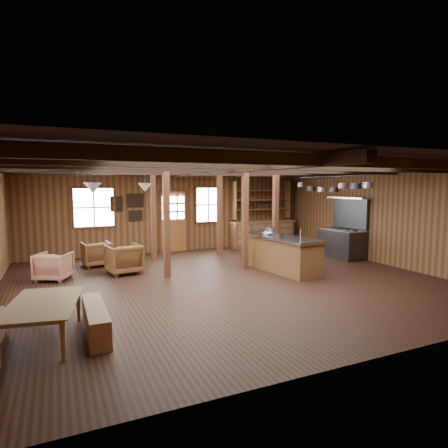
{
  "coord_description": "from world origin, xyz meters",
  "views": [
    {
      "loc": [
        -3.7,
        -8.03,
        2.31
      ],
      "look_at": [
        0.46,
        1.2,
        1.25
      ],
      "focal_mm": 30.0,
      "sensor_mm": 36.0,
      "label": 1
    }
  ],
  "objects_px": {
    "armchair_b": "(124,259)",
    "armchair_c": "(54,266)",
    "dining_table": "(46,322)",
    "commercial_range": "(343,238)",
    "armchair_a": "(97,254)",
    "kitchen_island": "(281,253)"
  },
  "relations": [
    {
      "from": "armchair_b",
      "to": "armchair_c",
      "type": "xyz_separation_m",
      "value": [
        -1.68,
        -0.01,
        -0.04
      ]
    },
    {
      "from": "armchair_a",
      "to": "dining_table",
      "type": "bearing_deg",
      "value": 69.85
    },
    {
      "from": "commercial_range",
      "to": "dining_table",
      "type": "bearing_deg",
      "value": -159.1
    },
    {
      "from": "commercial_range",
      "to": "armchair_a",
      "type": "distance_m",
      "value": 7.58
    },
    {
      "from": "armchair_b",
      "to": "armchair_c",
      "type": "distance_m",
      "value": 1.68
    },
    {
      "from": "kitchen_island",
      "to": "dining_table",
      "type": "xyz_separation_m",
      "value": [
        -5.7,
        -2.49,
        -0.18
      ]
    },
    {
      "from": "armchair_a",
      "to": "armchair_c",
      "type": "xyz_separation_m",
      "value": [
        -1.11,
        -1.26,
        -0.01
      ]
    },
    {
      "from": "commercial_range",
      "to": "armchair_b",
      "type": "height_order",
      "value": "commercial_range"
    },
    {
      "from": "armchair_a",
      "to": "armchair_b",
      "type": "xyz_separation_m",
      "value": [
        0.56,
        -1.26,
        0.03
      ]
    },
    {
      "from": "dining_table",
      "to": "armchair_b",
      "type": "bearing_deg",
      "value": -14.38
    },
    {
      "from": "armchair_b",
      "to": "armchair_c",
      "type": "height_order",
      "value": "armchair_b"
    },
    {
      "from": "dining_table",
      "to": "armchair_b",
      "type": "distance_m",
      "value": 4.27
    },
    {
      "from": "commercial_range",
      "to": "armchair_a",
      "type": "height_order",
      "value": "commercial_range"
    },
    {
      "from": "commercial_range",
      "to": "dining_table",
      "type": "distance_m",
      "value": 9.16
    },
    {
      "from": "armchair_c",
      "to": "armchair_a",
      "type": "bearing_deg",
      "value": -105.34
    },
    {
      "from": "kitchen_island",
      "to": "commercial_range",
      "type": "xyz_separation_m",
      "value": [
        2.85,
        0.77,
        0.15
      ]
    },
    {
      "from": "kitchen_island",
      "to": "armchair_a",
      "type": "distance_m",
      "value": 5.22
    },
    {
      "from": "commercial_range",
      "to": "armchair_c",
      "type": "bearing_deg",
      "value": 175.82
    },
    {
      "from": "kitchen_island",
      "to": "armchair_a",
      "type": "xyz_separation_m",
      "value": [
        -4.49,
        2.65,
        -0.13
      ]
    },
    {
      "from": "commercial_range",
      "to": "dining_table",
      "type": "height_order",
      "value": "commercial_range"
    },
    {
      "from": "armchair_b",
      "to": "armchair_c",
      "type": "relative_size",
      "value": 1.13
    },
    {
      "from": "commercial_range",
      "to": "armchair_a",
      "type": "bearing_deg",
      "value": 165.63
    }
  ]
}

